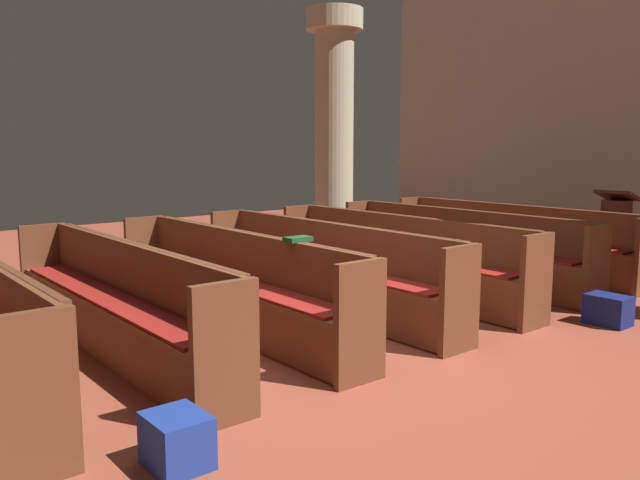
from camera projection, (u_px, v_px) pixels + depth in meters
ground_plane at (329, 346)px, 5.29m from camera, size 19.20×19.20×0.00m
pew_row_0 at (510, 236)px, 8.40m from camera, size 3.57×0.47×0.87m
pew_row_1 at (458, 244)px, 7.74m from camera, size 3.57×0.46×0.87m
pew_row_2 at (396, 253)px, 7.07m from camera, size 3.57×0.47×0.87m
pew_row_3 at (321, 264)px, 6.41m from camera, size 3.57×0.46×0.87m
pew_row_4 at (229, 278)px, 5.74m from camera, size 3.57×0.46×0.87m
pew_row_5 at (113, 295)px, 5.08m from camera, size 3.57×0.47×0.87m
pillar_far_side at (334, 130)px, 9.57m from camera, size 0.84×0.84×3.61m
lectern at (615, 238)px, 8.29m from camera, size 0.48×0.45×1.08m
hymn_book at (298, 239)px, 5.21m from camera, size 0.13×0.22×0.04m
kneeler_box_navy at (608, 310)px, 5.91m from camera, size 0.37×0.27×0.28m
kneeler_box_blue at (177, 441)px, 3.29m from camera, size 0.33×0.28×0.28m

